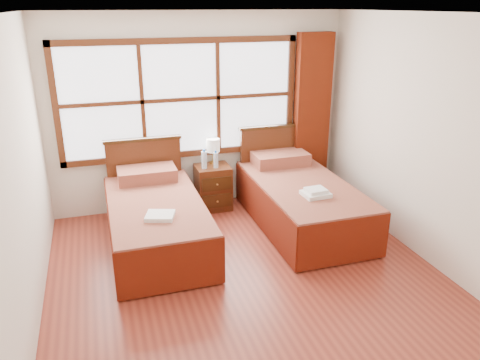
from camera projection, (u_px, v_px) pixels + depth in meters
name	position (u px, v px, depth m)	size (l,w,h in m)	color
floor	(252.00, 285.00, 4.73)	(4.50, 4.50, 0.00)	maroon
ceiling	(255.00, 13.00, 3.81)	(4.50, 4.50, 0.00)	white
wall_back	(199.00, 113.00, 6.28)	(4.00, 4.00, 0.00)	silver
wall_left	(16.00, 188.00, 3.71)	(4.50, 4.50, 0.00)	silver
wall_right	(436.00, 145.00, 4.83)	(4.50, 4.50, 0.00)	silver
window	(181.00, 99.00, 6.11)	(3.16, 0.06, 1.56)	white
curtain	(312.00, 116.00, 6.65)	(0.50, 0.16, 2.30)	#611B09
bed_left	(156.00, 218.00, 5.47)	(1.07, 2.09, 1.04)	#361E0B
bed_right	(300.00, 199.00, 5.98)	(1.10, 2.14, 1.07)	#361E0B
nightstand	(213.00, 187.00, 6.43)	(0.46, 0.45, 0.61)	#4D2410
towels_left	(160.00, 216.00, 4.92)	(0.35, 0.33, 0.05)	white
towels_right	(316.00, 193.00, 5.43)	(0.31, 0.28, 0.09)	white
lamp	(213.00, 146.00, 6.36)	(0.18, 0.18, 0.35)	gold
bottle_near	(204.00, 160.00, 6.20)	(0.07, 0.07, 0.27)	silver
bottle_far	(216.00, 160.00, 6.24)	(0.06, 0.06, 0.24)	silver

